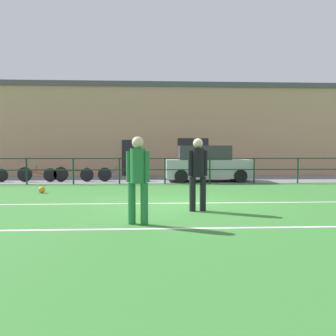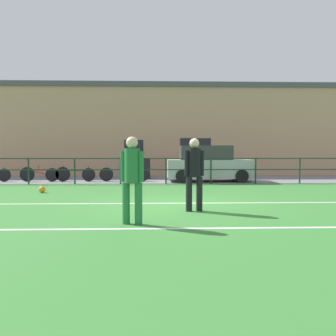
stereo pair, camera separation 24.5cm
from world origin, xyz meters
The scene contains 14 objects.
ground centered at (0.00, 0.00, -0.02)m, with size 60.00×44.00×0.04m, color #387A33.
field_line_touchline centered at (0.00, 0.29, 0.00)m, with size 36.00×0.11×0.00m, color white.
field_line_hash centered at (0.00, -2.90, 0.00)m, with size 36.00×0.11×0.00m, color white.
pavement_strip centered at (0.00, 8.50, 0.01)m, with size 48.00×5.00×0.02m, color slate.
perimeter_fence centered at (0.00, 6.00, 0.75)m, with size 36.07×0.07×1.15m.
clubhouse_facade centered at (0.00, 12.20, 2.75)m, with size 28.00×2.56×5.48m.
player_goalkeeper centered at (0.50, -1.00, 1.00)m, with size 0.48×0.31×1.77m.
player_striker centered at (-0.90, -2.47, 0.99)m, with size 0.47×0.31×1.75m.
soccer_ball_match centered at (-4.42, 2.90, 0.12)m, with size 0.23×0.23×0.23m, color orange.
parked_car_red centered at (2.05, 7.10, 0.81)m, with size 3.99×1.77×1.69m.
bicycle_parked_0 centered at (-4.49, 7.20, 0.35)m, with size 2.34×0.04×0.73m.
bicycle_parked_1 centered at (-1.94, 7.20, 0.36)m, with size 2.37×0.04×0.75m.
bicycle_parked_4 centered at (-5.67, 7.20, 0.38)m, with size 2.35×0.04×0.78m.
trash_bin_0 centered at (-1.01, 8.79, 0.56)m, with size 0.55×0.46×1.07m.
Camera 2 is at (-0.42, -9.42, 1.47)m, focal length 37.43 mm.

